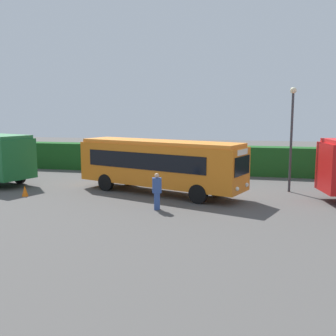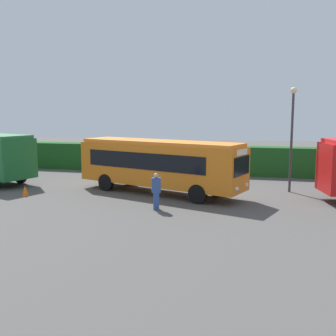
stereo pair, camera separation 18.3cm
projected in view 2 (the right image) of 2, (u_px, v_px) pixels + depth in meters
ground_plane at (195, 192)px, 23.08m from camera, size 85.77×85.77×0.00m
bus_orange at (159, 163)px, 22.40m from camera, size 10.18×5.48×3.03m
person_center at (156, 190)px, 18.76m from camera, size 0.49×0.38×1.77m
hedge_row at (211, 160)px, 29.78m from camera, size 54.89×1.61×2.11m
traffic_cone at (25, 191)px, 21.89m from camera, size 0.36×0.36×0.60m
lamppost at (292, 128)px, 22.52m from camera, size 0.36×0.36×6.03m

